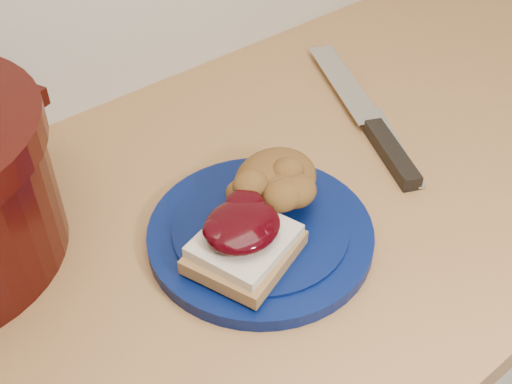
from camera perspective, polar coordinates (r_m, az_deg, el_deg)
plate at (r=0.69m, az=0.40°, el=-3.77°), size 0.30×0.30×0.02m
sandwich at (r=0.64m, az=-1.11°, el=-4.25°), size 0.13×0.12×0.05m
stuffing_mound at (r=0.71m, az=1.76°, el=1.19°), size 0.12×0.11×0.05m
chef_knife at (r=0.85m, az=10.74°, el=5.23°), size 0.16×0.32×0.02m
butter_knife at (r=0.84m, az=12.37°, el=4.12°), size 0.09×0.15×0.00m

